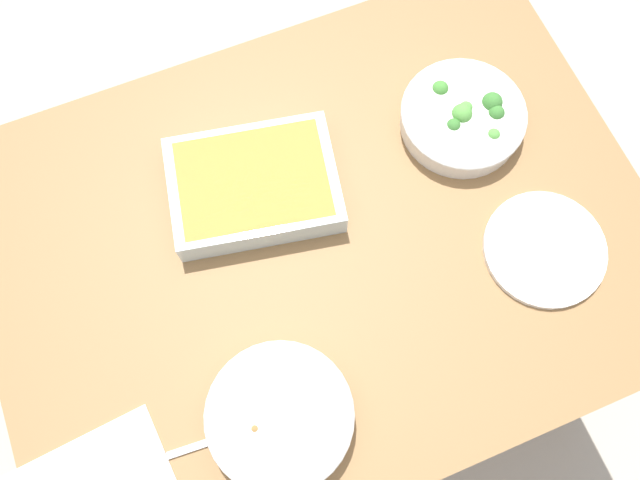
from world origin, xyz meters
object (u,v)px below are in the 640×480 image
Objects in this scene: side_plate at (545,249)px; broccoli_bowl at (463,117)px; stew_bowl at (280,416)px; spoon_by_stew at (235,433)px; baking_dish at (254,185)px.

broccoli_bowl is at bearing 95.45° from side_plate.
stew_bowl is 1.36× the size of spoon_by_stew.
stew_bowl is 1.09× the size of side_plate.
side_plate reaches higher than spoon_by_stew.
broccoli_bowl is 1.34× the size of spoon_by_stew.
side_plate is at bearing 9.83° from stew_bowl.
broccoli_bowl is 1.07× the size of side_plate.
baking_dish is (-0.41, 0.02, 0.00)m from broccoli_bowl.
side_plate is 1.25× the size of spoon_by_stew.
stew_bowl is 1.01× the size of broccoli_bowl.
stew_bowl reaches higher than spoon_by_stew.
stew_bowl is 0.08m from spoon_by_stew.
baking_dish is at bearing 65.17° from spoon_by_stew.
spoon_by_stew is (-0.08, 0.01, -0.03)m from stew_bowl.
broccoli_bowl is at bearing -2.33° from baking_dish.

